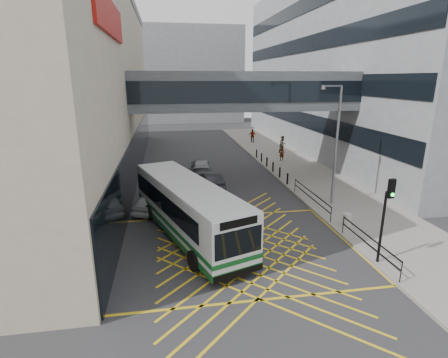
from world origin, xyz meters
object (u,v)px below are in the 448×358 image
car_white (152,201)px  car_silver (201,165)px  traffic_light (386,209)px  litter_bin (347,220)px  pedestrian_c (253,136)px  pedestrian_b (283,145)px  car_dark (210,180)px  street_lamp (335,139)px  pedestrian_a (282,153)px  bus (187,207)px

car_white → car_silver: (4.19, 9.18, 0.03)m
traffic_light → litter_bin: traffic_light is taller
car_white → pedestrian_c: size_ratio=2.32×
traffic_light → car_white: bearing=127.9°
pedestrian_b → car_white: bearing=-155.5°
traffic_light → car_dark: bearing=103.1°
car_white → car_dark: car_white is taller
pedestrian_c → pedestrian_b: bearing=122.9°
street_lamp → pedestrian_c: (0.46, 24.01, -3.63)m
street_lamp → pedestrian_c: bearing=68.9°
pedestrian_a → traffic_light: bearing=66.6°
pedestrian_a → pedestrian_c: (-0.41, 10.97, 0.09)m
car_silver → pedestrian_c: bearing=-117.9°
car_white → pedestrian_b: (14.34, 15.75, 0.49)m
litter_bin → pedestrian_a: pedestrian_a is taller
pedestrian_b → pedestrian_c: pedestrian_b is taller
traffic_light → bus: bearing=138.5°
pedestrian_b → litter_bin: bearing=-121.6°
bus → litter_bin: bearing=-24.1°
bus → car_white: bearing=97.6°
pedestrian_a → car_white: bearing=25.3°
litter_bin → street_lamp: bearing=78.2°
pedestrian_a → car_silver: bearing=0.3°
car_white → traffic_light: traffic_light is taller
car_white → car_silver: bearing=-93.3°
car_silver → litter_bin: 15.78m
car_silver → traffic_light: (6.58, -18.20, 2.17)m
car_dark → traffic_light: bearing=104.3°
bus → pedestrian_a: bus is taller
bus → car_dark: bearing=55.3°
bus → street_lamp: bearing=-2.0°
traffic_light → street_lamp: street_lamp is taller
car_white → pedestrian_a: bearing=-116.0°
car_white → car_dark: bearing=-114.3°
bus → pedestrian_b: (12.23, 19.89, -0.51)m
car_dark → pedestrian_c: pedestrian_c is taller
car_silver → street_lamp: 13.53m
street_lamp → pedestrian_a: bearing=66.1°
litter_bin → car_white: bearing=156.5°
car_silver → pedestrian_b: size_ratio=2.23×
car_dark → litter_bin: 11.52m
traffic_light → pedestrian_b: traffic_light is taller
car_silver → pedestrian_a: pedestrian_a is taller
car_white → pedestrian_a: size_ratio=2.57×
car_silver → street_lamp: (7.90, -10.23, 4.00)m
bus → traffic_light: bearing=-48.6°
bus → pedestrian_a: 19.47m
pedestrian_a → pedestrian_c: size_ratio=0.90×
pedestrian_a → pedestrian_b: 4.00m
car_silver → pedestrian_c: (8.37, 13.79, 0.36)m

